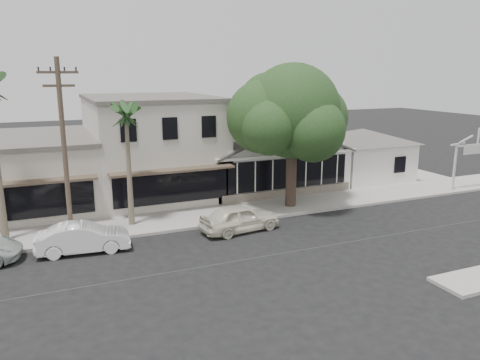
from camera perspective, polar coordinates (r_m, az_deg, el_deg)
name	(u,v)px	position (r m, az deg, el deg)	size (l,w,h in m)	color
ground	(283,253)	(22.31, 5.25, -8.90)	(140.00, 140.00, 0.00)	black
sidewalk_north	(90,230)	(26.28, -17.82, -5.88)	(90.00, 3.50, 0.15)	#9E9991
corner_shop	(263,151)	(34.55, 2.79, 3.53)	(10.40, 8.60, 5.10)	white
side_cottage	(361,160)	(38.24, 14.54, 2.36)	(6.00, 6.00, 3.00)	white
arch_sign	(477,147)	(37.17, 26.96, 3.65)	(4.12, 0.12, 3.95)	white
row_building_near	(152,147)	(32.79, -10.71, 3.93)	(8.00, 10.00, 6.50)	beige
row_building_midnear	(9,175)	(32.30, -26.37, 0.57)	(10.00, 10.00, 4.20)	#B0AD9E
utility_pole	(64,148)	(23.61, -20.64, 3.62)	(1.80, 0.24, 9.00)	brown
car_0	(240,218)	(24.95, -0.01, -4.63)	(1.75, 4.34, 1.48)	silver
car_1	(83,238)	(23.34, -18.57, -6.70)	(1.49, 4.26, 1.40)	white
shade_tree	(290,114)	(28.66, 6.06, 8.04)	(8.01, 7.24, 8.89)	#49372C
palm_east	(126,115)	(25.30, -13.73, 7.73)	(2.80, 2.80, 7.16)	#726651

